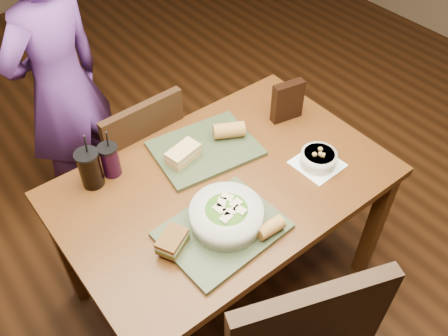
{
  "coord_description": "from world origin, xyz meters",
  "views": [
    {
      "loc": [
        -0.79,
        -1.01,
        2.13
      ],
      "look_at": [
        0.0,
        0.0,
        0.82
      ],
      "focal_mm": 38.0,
      "sensor_mm": 36.0,
      "label": 1
    }
  ],
  "objects": [
    {
      "name": "dining_table",
      "position": [
        0.0,
        0.0,
        0.66
      ],
      "size": [
        1.3,
        0.85,
        0.75
      ],
      "color": "#502B10",
      "rests_on": "ground"
    },
    {
      "name": "sandwich_near",
      "position": [
        -0.34,
        -0.15,
        0.79
      ],
      "size": [
        0.13,
        0.12,
        0.05
      ],
      "color": "#593819",
      "rests_on": "tray_near"
    },
    {
      "name": "diner",
      "position": [
        -0.25,
        0.97,
        0.76
      ],
      "size": [
        0.64,
        0.53,
        1.51
      ],
      "primitive_type": "imported",
      "rotation": [
        0.0,
        0.0,
        3.48
      ],
      "color": "#572A76",
      "rests_on": "ground"
    },
    {
      "name": "soup_bowl",
      "position": [
        0.36,
        -0.17,
        0.78
      ],
      "size": [
        0.19,
        0.19,
        0.07
      ],
      "color": "white",
      "rests_on": "dining_table"
    },
    {
      "name": "cup_cola",
      "position": [
        -0.41,
        0.31,
        0.83
      ],
      "size": [
        0.09,
        0.09,
        0.25
      ],
      "color": "black",
      "rests_on": "dining_table"
    },
    {
      "name": "chip_bag",
      "position": [
        0.46,
        0.13,
        0.84
      ],
      "size": [
        0.15,
        0.07,
        0.19
      ],
      "primitive_type": "cube",
      "rotation": [
        0.0,
        0.0,
        -0.2
      ],
      "color": "black",
      "rests_on": "dining_table"
    },
    {
      "name": "cup_berry",
      "position": [
        -0.33,
        0.31,
        0.82
      ],
      "size": [
        0.08,
        0.08,
        0.22
      ],
      "color": "black",
      "rests_on": "dining_table"
    },
    {
      "name": "baguette_near",
      "position": [
        -0.04,
        -0.31,
        0.79
      ],
      "size": [
        0.1,
        0.06,
        0.05
      ],
      "primitive_type": "cylinder",
      "rotation": [
        0.0,
        1.57,
        -0.04
      ],
      "color": "#AD7533",
      "rests_on": "tray_near"
    },
    {
      "name": "sandwich_far",
      "position": [
        -0.07,
        0.18,
        0.8
      ],
      "size": [
        0.15,
        0.1,
        0.06
      ],
      "color": "tan",
      "rests_on": "tray_far"
    },
    {
      "name": "tray_near",
      "position": [
        -0.16,
        -0.2,
        0.76
      ],
      "size": [
        0.44,
        0.34,
        0.02
      ],
      "primitive_type": "cube",
      "rotation": [
        0.0,
        0.0,
        0.06
      ],
      "color": "#303A23",
      "rests_on": "dining_table"
    },
    {
      "name": "baguette_far",
      "position": [
        0.17,
        0.18,
        0.8
      ],
      "size": [
        0.15,
        0.12,
        0.07
      ],
      "primitive_type": "cylinder",
      "rotation": [
        0.0,
        1.57,
        -0.49
      ],
      "color": "#AD7533",
      "rests_on": "tray_far"
    },
    {
      "name": "ground",
      "position": [
        0.0,
        0.0,
        0.0
      ],
      "size": [
        6.0,
        6.0,
        0.0
      ],
      "primitive_type": "plane",
      "color": "#381C0B",
      "rests_on": "ground"
    },
    {
      "name": "chair_far",
      "position": [
        -0.1,
        0.53,
        0.51
      ],
      "size": [
        0.41,
        0.41,
        0.91
      ],
      "color": "black",
      "rests_on": "ground"
    },
    {
      "name": "tray_far",
      "position": [
        0.05,
        0.19,
        0.76
      ],
      "size": [
        0.46,
        0.37,
        0.02
      ],
      "primitive_type": "cube",
      "rotation": [
        0.0,
        0.0,
        -0.14
      ],
      "color": "#303A23",
      "rests_on": "dining_table"
    },
    {
      "name": "salad_bowl",
      "position": [
        -0.13,
        -0.18,
        0.81
      ],
      "size": [
        0.26,
        0.26,
        0.09
      ],
      "color": "silver",
      "rests_on": "tray_near"
    }
  ]
}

